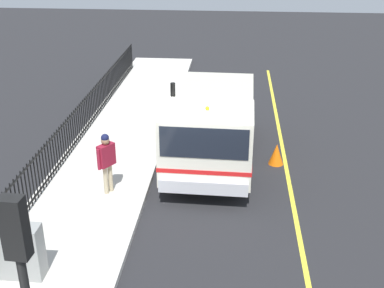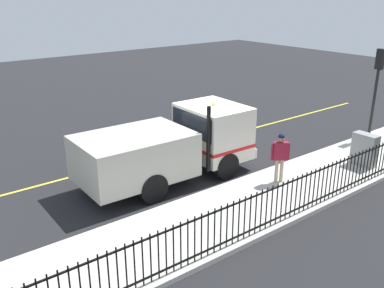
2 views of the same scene
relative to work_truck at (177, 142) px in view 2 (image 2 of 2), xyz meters
name	(u,v)px [view 2 (image 2 of 2)]	position (x,y,z in m)	size (l,w,h in m)	color
ground_plane	(214,167)	(0.09, 1.65, -1.33)	(61.00, 61.00, 0.00)	#232326
sidewalk_slab	(276,194)	(3.18, 1.65, -1.25)	(3.06, 27.73, 0.15)	beige
lane_marking	(176,149)	(-2.34, 1.65, -1.32)	(0.12, 24.95, 0.01)	yellow
work_truck	(177,142)	(0.00, 0.00, 0.00)	(2.64, 6.33, 2.75)	silver
worker_standing	(280,153)	(2.68, 2.30, -0.12)	(0.45, 0.55, 1.72)	maroon
iron_fence	(312,189)	(4.49, 1.65, -0.56)	(0.04, 23.60, 1.23)	black
traffic_light_near	(378,75)	(1.96, 9.11, 1.55)	(0.31, 0.23, 3.83)	black
utility_cabinet	(365,149)	(3.61, 5.91, -0.58)	(0.90, 0.43, 1.20)	gray
traffic_cone	(143,153)	(-2.03, -0.14, -0.99)	(0.47, 0.47, 0.67)	orange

